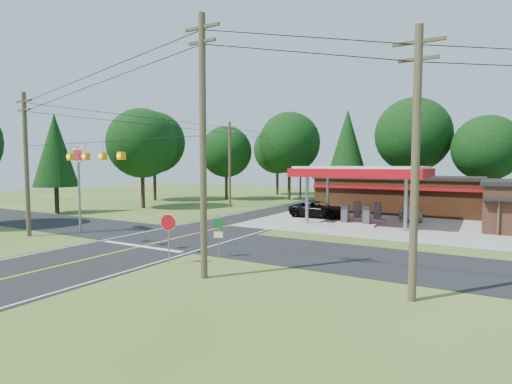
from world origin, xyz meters
The scene contains 18 objects.
ground centered at (0.00, 0.00, 0.00)m, with size 120.00×120.00×0.00m, color #3E5F21.
main_highway centered at (0.00, 0.00, 0.01)m, with size 8.00×120.00×0.02m, color black.
cross_road centered at (0.00, 0.00, 0.01)m, with size 70.00×7.00×0.02m, color black.
lane_center_yellow centered at (0.00, 0.00, 0.03)m, with size 0.15×110.00×0.00m, color yellow.
gas_canopy centered at (9.00, 13.00, 4.27)m, with size 10.60×7.40×4.88m.
convenience_store centered at (10.00, 22.98, 1.92)m, with size 16.40×7.55×3.80m.
utility_pole_near_right centered at (7.50, -7.00, 5.96)m, with size 1.80×0.30×11.50m.
utility_pole_near_left centered at (-9.50, -5.00, 5.20)m, with size 1.80×0.30×10.00m.
utility_pole_far_left centered at (-8.00, 18.00, 5.20)m, with size 1.80×0.30×10.00m.
utility_pole_right_b centered at (16.00, -5.50, 5.20)m, with size 1.80×0.30×10.00m.
utility_pole_north centered at (-6.50, 35.00, 4.75)m, with size 0.30×0.30×9.50m.
overhead_beacons centered at (-1.00, -6.00, 6.21)m, with size 17.04×2.04×1.03m.
treeline_backdrop centered at (0.82, 24.01, 7.49)m, with size 70.27×51.59×13.30m.
suv_car centered at (4.50, 14.50, 0.76)m, with size 5.51×5.51×1.53m, color black.
sedan_car centered at (12.31, 17.00, 0.70)m, with size 4.12×4.12×1.40m, color silver.
big_stop_sign centered at (-8.00, -2.01, 4.66)m, with size 2.23×0.90×6.33m.
octagonal_stop_sign centered at (4.50, -6.01, 1.95)m, with size 0.88×0.27×2.60m.
route_sign_post centered at (5.80, -3.52, 1.45)m, with size 0.47×0.22×2.42m.
Camera 1 is at (18.31, -20.92, 5.06)m, focal length 28.00 mm.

